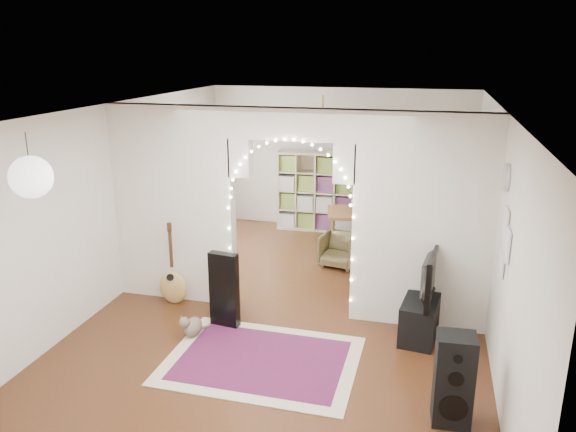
% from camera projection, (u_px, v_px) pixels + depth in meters
% --- Properties ---
extents(floor, '(7.50, 7.50, 0.00)m').
position_uv_depth(floor, '(291.00, 308.00, 7.63)').
color(floor, black).
rests_on(floor, ground).
extents(ceiling, '(5.00, 7.50, 0.02)m').
position_uv_depth(ceiling, '(292.00, 108.00, 6.86)').
color(ceiling, white).
rests_on(ceiling, wall_back).
extents(wall_back, '(5.00, 0.02, 2.70)m').
position_uv_depth(wall_back, '(339.00, 160.00, 10.72)').
color(wall_back, silver).
rests_on(wall_back, floor).
extents(wall_front, '(5.00, 0.02, 2.70)m').
position_uv_depth(wall_front, '(156.00, 367.00, 3.77)').
color(wall_front, silver).
rests_on(wall_front, floor).
extents(wall_left, '(0.02, 7.50, 2.70)m').
position_uv_depth(wall_left, '(118.00, 201.00, 7.84)').
color(wall_left, silver).
rests_on(wall_left, floor).
extents(wall_right, '(0.02, 7.50, 2.70)m').
position_uv_depth(wall_right, '(496.00, 228.00, 6.65)').
color(wall_right, silver).
rests_on(wall_right, floor).
extents(divider_wall, '(5.00, 0.20, 2.70)m').
position_uv_depth(divider_wall, '(292.00, 208.00, 7.22)').
color(divider_wall, silver).
rests_on(divider_wall, floor).
extents(fairy_lights, '(1.64, 0.04, 1.60)m').
position_uv_depth(fairy_lights, '(289.00, 201.00, 7.07)').
color(fairy_lights, '#FFEABF').
rests_on(fairy_lights, divider_wall).
extents(window, '(0.04, 1.20, 1.40)m').
position_uv_depth(window, '(176.00, 165.00, 9.46)').
color(window, white).
rests_on(window, wall_left).
extents(wall_clock, '(0.03, 0.31, 0.31)m').
position_uv_depth(wall_clock, '(507.00, 177.00, 5.88)').
color(wall_clock, white).
rests_on(wall_clock, wall_right).
extents(picture_frames, '(0.02, 0.50, 0.70)m').
position_uv_depth(picture_frames, '(505.00, 244.00, 5.68)').
color(picture_frames, white).
rests_on(picture_frames, wall_right).
extents(paper_lantern, '(0.40, 0.40, 0.40)m').
position_uv_depth(paper_lantern, '(31.00, 177.00, 5.22)').
color(paper_lantern, white).
rests_on(paper_lantern, ceiling).
extents(ceiling_fan, '(1.10, 1.10, 0.30)m').
position_uv_depth(ceiling_fan, '(323.00, 114.00, 8.80)').
color(ceiling_fan, '#A98638').
rests_on(ceiling_fan, ceiling).
extents(area_rug, '(2.16, 1.64, 0.02)m').
position_uv_depth(area_rug, '(262.00, 360.00, 6.36)').
color(area_rug, maroon).
rests_on(area_rug, floor).
extents(guitar_case, '(0.39, 0.18, 0.98)m').
position_uv_depth(guitar_case, '(224.00, 290.00, 7.04)').
color(guitar_case, black).
rests_on(guitar_case, floor).
extents(acoustic_guitar, '(0.42, 0.29, 0.99)m').
position_uv_depth(acoustic_guitar, '(172.00, 274.00, 7.67)').
color(acoustic_guitar, tan).
rests_on(acoustic_guitar, floor).
extents(tabby_cat, '(0.31, 0.46, 0.31)m').
position_uv_depth(tabby_cat, '(192.00, 326.00, 6.88)').
color(tabby_cat, brown).
rests_on(tabby_cat, floor).
extents(floor_speaker, '(0.37, 0.34, 0.91)m').
position_uv_depth(floor_speaker, '(454.00, 380.00, 5.20)').
color(floor_speaker, black).
rests_on(floor_speaker, floor).
extents(media_console, '(0.52, 1.04, 0.50)m').
position_uv_depth(media_console, '(422.00, 314.00, 6.92)').
color(media_console, black).
rests_on(media_console, floor).
extents(tv, '(0.27, 1.08, 0.62)m').
position_uv_depth(tv, '(425.00, 272.00, 6.76)').
color(tv, black).
rests_on(tv, media_console).
extents(bookcase, '(1.50, 0.43, 1.52)m').
position_uv_depth(bookcase, '(316.00, 191.00, 10.75)').
color(bookcase, tan).
rests_on(bookcase, floor).
extents(dining_table, '(1.33, 1.01, 0.76)m').
position_uv_depth(dining_table, '(363.00, 216.00, 9.47)').
color(dining_table, brown).
rests_on(dining_table, floor).
extents(flower_vase, '(0.21, 0.21, 0.19)m').
position_uv_depth(flower_vase, '(364.00, 206.00, 9.42)').
color(flower_vase, white).
rests_on(flower_vase, dining_table).
extents(dining_chair_left, '(0.56, 0.57, 0.42)m').
position_uv_depth(dining_chair_left, '(341.00, 247.00, 9.36)').
color(dining_chair_left, brown).
rests_on(dining_chair_left, floor).
extents(dining_chair_right, '(0.67, 0.68, 0.53)m').
position_uv_depth(dining_chair_right, '(340.00, 250.00, 9.07)').
color(dining_chair_right, brown).
rests_on(dining_chair_right, floor).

